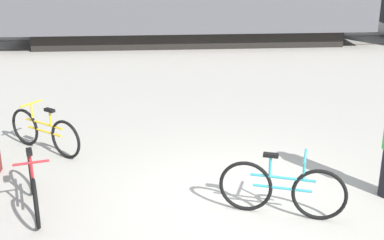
{
  "coord_description": "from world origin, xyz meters",
  "views": [
    {
      "loc": [
        -1.14,
        -6.65,
        3.67
      ],
      "look_at": [
        -0.63,
        0.45,
        1.1
      ],
      "focal_mm": 50.0,
      "sensor_mm": 36.0,
      "label": 1
    }
  ],
  "objects": [
    {
      "name": "rail_near",
      "position": [
        0.0,
        10.47,
        0.01
      ],
      "size": [
        49.33,
        0.07,
        0.01
      ],
      "primitive_type": "cube",
      "color": "#4C4238",
      "rests_on": "ground_plane"
    },
    {
      "name": "bicycle_teal",
      "position": [
        0.51,
        -0.37,
        0.39
      ],
      "size": [
        1.63,
        0.61,
        0.91
      ],
      "color": "black",
      "rests_on": "ground_plane"
    },
    {
      "name": "bicycle_maroon",
      "position": [
        -2.84,
        0.05,
        0.35
      ],
      "size": [
        0.55,
        1.64,
        0.82
      ],
      "color": "black",
      "rests_on": "ground_plane"
    },
    {
      "name": "bicycle_yellow",
      "position": [
        -3.06,
        2.08,
        0.36
      ],
      "size": [
        1.36,
        1.1,
        0.84
      ],
      "color": "black",
      "rests_on": "ground_plane"
    },
    {
      "name": "ground_plane",
      "position": [
        0.0,
        0.0,
        0.0
      ],
      "size": [
        80.0,
        80.0,
        0.0
      ],
      "primitive_type": "plane",
      "color": "#A8A399"
    },
    {
      "name": "rail_far",
      "position": [
        0.0,
        11.91,
        0.01
      ],
      "size": [
        49.33,
        0.07,
        0.01
      ],
      "primitive_type": "cube",
      "color": "#4C4238",
      "rests_on": "ground_plane"
    }
  ]
}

